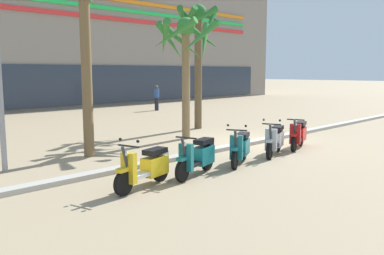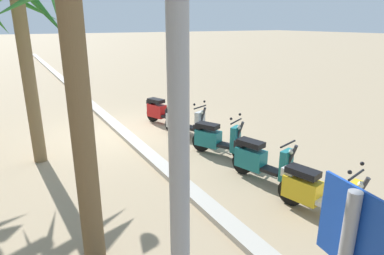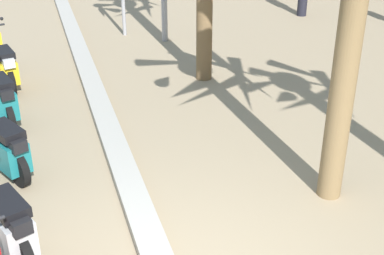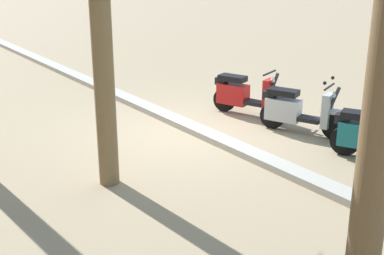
{
  "view_description": "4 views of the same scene",
  "coord_description": "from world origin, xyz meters",
  "px_view_note": "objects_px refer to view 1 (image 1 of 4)",
  "views": [
    {
      "loc": [
        -11.85,
        -8.77,
        2.57
      ],
      "look_at": [
        -3.35,
        -0.19,
        0.89
      ],
      "focal_mm": 37.97,
      "sensor_mm": 36.0,
      "label": 1
    },
    {
      "loc": [
        -9.9,
        2.82,
        3.39
      ],
      "look_at": [
        -4.44,
        -0.24,
        1.4
      ],
      "focal_mm": 31.23,
      "sensor_mm": 36.0,
      "label": 2
    },
    {
      "loc": [
        4.07,
        -1.16,
        4.09
      ],
      "look_at": [
        -2.03,
        0.72,
        0.81
      ],
      "focal_mm": 50.78,
      "sensor_mm": 36.0,
      "label": 3
    },
    {
      "loc": [
        -7.9,
        5.7,
        3.47
      ],
      "look_at": [
        -2.78,
        1.94,
        1.28
      ],
      "focal_mm": 48.61,
      "sensor_mm": 36.0,
      "label": 4
    }
  ],
  "objects_px": {
    "scooter_teal_last_in_row": "(241,148)",
    "pedestrian_window_shopping": "(157,97)",
    "scooter_teal_gap_after_mid": "(198,156)",
    "palm_tree_mid_walkway": "(198,36)",
    "scooter_yellow_second_in_line": "(147,167)",
    "palm_tree_by_mall_entrance": "(84,10)",
    "palm_tree_far_corner": "(186,47)",
    "scooter_silver_mid_rear": "(275,140)",
    "scooter_red_lead_nearest": "(299,134)"
  },
  "relations": [
    {
      "from": "scooter_teal_gap_after_mid",
      "to": "scooter_teal_last_in_row",
      "type": "bearing_deg",
      "value": 1.12
    },
    {
      "from": "scooter_yellow_second_in_line",
      "to": "palm_tree_mid_walkway",
      "type": "height_order",
      "value": "palm_tree_mid_walkway"
    },
    {
      "from": "pedestrian_window_shopping",
      "to": "palm_tree_mid_walkway",
      "type": "bearing_deg",
      "value": -117.76
    },
    {
      "from": "scooter_teal_gap_after_mid",
      "to": "palm_tree_far_corner",
      "type": "bearing_deg",
      "value": 49.36
    },
    {
      "from": "scooter_teal_last_in_row",
      "to": "scooter_yellow_second_in_line",
      "type": "bearing_deg",
      "value": 179.62
    },
    {
      "from": "scooter_red_lead_nearest",
      "to": "pedestrian_window_shopping",
      "type": "height_order",
      "value": "pedestrian_window_shopping"
    },
    {
      "from": "scooter_teal_last_in_row",
      "to": "pedestrian_window_shopping",
      "type": "relative_size",
      "value": 0.95
    },
    {
      "from": "scooter_silver_mid_rear",
      "to": "pedestrian_window_shopping",
      "type": "distance_m",
      "value": 15.1
    },
    {
      "from": "scooter_yellow_second_in_line",
      "to": "pedestrian_window_shopping",
      "type": "distance_m",
      "value": 17.9
    },
    {
      "from": "scooter_teal_last_in_row",
      "to": "palm_tree_by_mall_entrance",
      "type": "distance_m",
      "value": 6.02
    },
    {
      "from": "scooter_silver_mid_rear",
      "to": "palm_tree_by_mall_entrance",
      "type": "height_order",
      "value": "palm_tree_by_mall_entrance"
    },
    {
      "from": "scooter_teal_last_in_row",
      "to": "scooter_silver_mid_rear",
      "type": "xyz_separation_m",
      "value": [
        1.76,
        0.03,
        0.01
      ]
    },
    {
      "from": "scooter_yellow_second_in_line",
      "to": "palm_tree_by_mall_entrance",
      "type": "height_order",
      "value": "palm_tree_by_mall_entrance"
    },
    {
      "from": "scooter_silver_mid_rear",
      "to": "palm_tree_by_mall_entrance",
      "type": "distance_m",
      "value": 6.93
    },
    {
      "from": "scooter_red_lead_nearest",
      "to": "palm_tree_far_corner",
      "type": "bearing_deg",
      "value": 109.14
    },
    {
      "from": "palm_tree_by_mall_entrance",
      "to": "palm_tree_mid_walkway",
      "type": "relative_size",
      "value": 1.04
    },
    {
      "from": "scooter_teal_last_in_row",
      "to": "palm_tree_mid_walkway",
      "type": "relative_size",
      "value": 0.29
    },
    {
      "from": "palm_tree_far_corner",
      "to": "palm_tree_mid_walkway",
      "type": "height_order",
      "value": "palm_tree_mid_walkway"
    },
    {
      "from": "scooter_yellow_second_in_line",
      "to": "scooter_silver_mid_rear",
      "type": "xyz_separation_m",
      "value": [
        5.08,
        0.01,
        0.01
      ]
    },
    {
      "from": "scooter_teal_last_in_row",
      "to": "scooter_red_lead_nearest",
      "type": "height_order",
      "value": "scooter_teal_last_in_row"
    },
    {
      "from": "scooter_teal_last_in_row",
      "to": "palm_tree_by_mall_entrance",
      "type": "xyz_separation_m",
      "value": [
        -2.56,
        3.82,
        3.88
      ]
    },
    {
      "from": "palm_tree_by_mall_entrance",
      "to": "palm_tree_far_corner",
      "type": "relative_size",
      "value": 1.25
    },
    {
      "from": "scooter_silver_mid_rear",
      "to": "scooter_yellow_second_in_line",
      "type": "bearing_deg",
      "value": -179.92
    },
    {
      "from": "scooter_teal_gap_after_mid",
      "to": "pedestrian_window_shopping",
      "type": "distance_m",
      "value": 16.96
    },
    {
      "from": "palm_tree_far_corner",
      "to": "pedestrian_window_shopping",
      "type": "height_order",
      "value": "palm_tree_far_corner"
    },
    {
      "from": "scooter_teal_gap_after_mid",
      "to": "palm_tree_mid_walkway",
      "type": "relative_size",
      "value": 0.32
    },
    {
      "from": "scooter_yellow_second_in_line",
      "to": "scooter_teal_gap_after_mid",
      "type": "xyz_separation_m",
      "value": [
        1.59,
        -0.06,
        0.01
      ]
    },
    {
      "from": "scooter_teal_gap_after_mid",
      "to": "scooter_teal_last_in_row",
      "type": "height_order",
      "value": "scooter_teal_last_in_row"
    },
    {
      "from": "scooter_teal_gap_after_mid",
      "to": "palm_tree_mid_walkway",
      "type": "height_order",
      "value": "palm_tree_mid_walkway"
    },
    {
      "from": "scooter_red_lead_nearest",
      "to": "palm_tree_by_mall_entrance",
      "type": "distance_m",
      "value": 7.92
    },
    {
      "from": "scooter_teal_last_in_row",
      "to": "scooter_silver_mid_rear",
      "type": "bearing_deg",
      "value": 0.95
    },
    {
      "from": "scooter_silver_mid_rear",
      "to": "palm_tree_by_mall_entrance",
      "type": "relative_size",
      "value": 0.3
    },
    {
      "from": "pedestrian_window_shopping",
      "to": "scooter_red_lead_nearest",
      "type": "bearing_deg",
      "value": -110.46
    },
    {
      "from": "scooter_teal_gap_after_mid",
      "to": "palm_tree_mid_walkway",
      "type": "distance_m",
      "value": 9.04
    },
    {
      "from": "scooter_teal_gap_after_mid",
      "to": "scooter_red_lead_nearest",
      "type": "height_order",
      "value": "same"
    },
    {
      "from": "scooter_yellow_second_in_line",
      "to": "scooter_teal_gap_after_mid",
      "type": "height_order",
      "value": "scooter_yellow_second_in_line"
    },
    {
      "from": "scooter_yellow_second_in_line",
      "to": "scooter_silver_mid_rear",
      "type": "height_order",
      "value": "same"
    },
    {
      "from": "scooter_red_lead_nearest",
      "to": "palm_tree_far_corner",
      "type": "xyz_separation_m",
      "value": [
        -1.4,
        4.04,
        3.01
      ]
    },
    {
      "from": "palm_tree_far_corner",
      "to": "palm_tree_mid_walkway",
      "type": "distance_m",
      "value": 2.9
    },
    {
      "from": "scooter_silver_mid_rear",
      "to": "palm_tree_by_mall_entrance",
      "type": "xyz_separation_m",
      "value": [
        -4.32,
        3.79,
        3.87
      ]
    },
    {
      "from": "scooter_yellow_second_in_line",
      "to": "palm_tree_far_corner",
      "type": "height_order",
      "value": "palm_tree_far_corner"
    },
    {
      "from": "scooter_yellow_second_in_line",
      "to": "palm_tree_mid_walkway",
      "type": "xyz_separation_m",
      "value": [
        7.48,
        5.74,
        3.68
      ]
    },
    {
      "from": "scooter_silver_mid_rear",
      "to": "pedestrian_window_shopping",
      "type": "height_order",
      "value": "pedestrian_window_shopping"
    },
    {
      "from": "scooter_teal_last_in_row",
      "to": "palm_tree_by_mall_entrance",
      "type": "relative_size",
      "value": 0.28
    },
    {
      "from": "palm_tree_far_corner",
      "to": "scooter_silver_mid_rear",
      "type": "bearing_deg",
      "value": -91.19
    },
    {
      "from": "palm_tree_mid_walkway",
      "to": "pedestrian_window_shopping",
      "type": "relative_size",
      "value": 3.28
    },
    {
      "from": "palm_tree_far_corner",
      "to": "pedestrian_window_shopping",
      "type": "relative_size",
      "value": 2.74
    },
    {
      "from": "scooter_yellow_second_in_line",
      "to": "scooter_teal_gap_after_mid",
      "type": "bearing_deg",
      "value": -2.01
    },
    {
      "from": "scooter_teal_gap_after_mid",
      "to": "palm_tree_far_corner",
      "type": "xyz_separation_m",
      "value": [
        3.58,
        4.17,
        3.01
      ]
    },
    {
      "from": "scooter_teal_last_in_row",
      "to": "pedestrian_window_shopping",
      "type": "height_order",
      "value": "pedestrian_window_shopping"
    }
  ]
}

